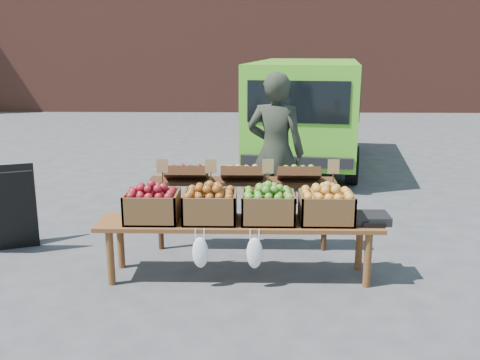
# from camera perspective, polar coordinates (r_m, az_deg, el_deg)

# --- Properties ---
(ground) EXTENTS (80.00, 80.00, 0.00)m
(ground) POSITION_cam_1_polar(r_m,az_deg,el_deg) (5.63, -10.85, -9.08)
(ground) COLOR #454548
(delivery_van) EXTENTS (2.63, 4.55, 1.92)m
(delivery_van) POSITION_cam_1_polar(r_m,az_deg,el_deg) (10.08, 7.01, 7.00)
(delivery_van) COLOR #5AC129
(delivery_van) RESTS_ON ground
(vendor) EXTENTS (0.80, 0.63, 1.91)m
(vendor) POSITION_cam_1_polar(r_m,az_deg,el_deg) (6.42, 3.81, 2.95)
(vendor) COLOR #282E23
(vendor) RESTS_ON ground
(chalkboard_sign) EXTENTS (0.69, 0.54, 0.93)m
(chalkboard_sign) POSITION_cam_1_polar(r_m,az_deg,el_deg) (6.39, -23.64, -2.81)
(chalkboard_sign) COLOR black
(chalkboard_sign) RESTS_ON ground
(back_table) EXTENTS (2.10, 0.44, 1.04)m
(back_table) POSITION_cam_1_polar(r_m,az_deg,el_deg) (5.81, 0.24, -2.63)
(back_table) COLOR #3D2211
(back_table) RESTS_ON ground
(display_bench) EXTENTS (2.70, 0.56, 0.57)m
(display_bench) POSITION_cam_1_polar(r_m,az_deg,el_deg) (5.21, -0.12, -7.39)
(display_bench) COLOR brown
(display_bench) RESTS_ON ground
(crate_golden_apples) EXTENTS (0.50, 0.40, 0.28)m
(crate_golden_apples) POSITION_cam_1_polar(r_m,az_deg,el_deg) (5.15, -9.34, -2.82)
(crate_golden_apples) COLOR #620B14
(crate_golden_apples) RESTS_ON display_bench
(crate_russet_pears) EXTENTS (0.50, 0.40, 0.28)m
(crate_russet_pears) POSITION_cam_1_polar(r_m,az_deg,el_deg) (5.08, -3.22, -2.89)
(crate_russet_pears) COLOR #96551B
(crate_russet_pears) RESTS_ON display_bench
(crate_red_apples) EXTENTS (0.50, 0.40, 0.28)m
(crate_red_apples) POSITION_cam_1_polar(r_m,az_deg,el_deg) (5.07, 2.99, -2.93)
(crate_red_apples) COLOR #3B801F
(crate_red_apples) RESTS_ON display_bench
(crate_green_apples) EXTENTS (0.50, 0.40, 0.28)m
(crate_green_apples) POSITION_cam_1_polar(r_m,az_deg,el_deg) (5.12, 9.17, -2.94)
(crate_green_apples) COLOR gold
(crate_green_apples) RESTS_ON display_bench
(weighing_scale) EXTENTS (0.34, 0.30, 0.08)m
(weighing_scale) POSITION_cam_1_polar(r_m,az_deg,el_deg) (5.22, 13.76, -3.97)
(weighing_scale) COLOR black
(weighing_scale) RESTS_ON display_bench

